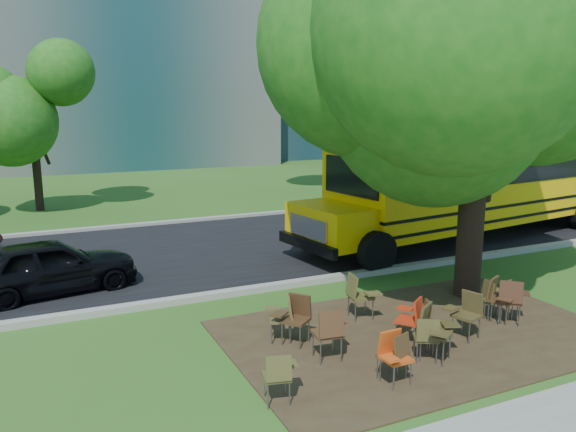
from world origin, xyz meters
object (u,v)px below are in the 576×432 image
chair_11 (412,316)px  chair_8 (283,314)px  chair_14 (435,322)px  chair_7 (511,297)px  chair_3 (393,353)px  chair_15 (498,295)px  black_car (50,266)px  chair_4 (428,335)px  chair_5 (432,328)px  chair_0 (279,373)px  chair_13 (501,296)px  chair_9 (295,314)px  chair_12 (494,296)px  main_tree (482,56)px  chair_1 (330,329)px  chair_6 (467,310)px  chair_2 (396,351)px  chair_10 (359,292)px  school_bus (491,178)px

chair_11 → chair_8: bearing=116.5°
chair_14 → chair_7: bearing=121.5°
chair_3 → chair_8: size_ratio=0.99×
chair_15 → black_car: bearing=-61.3°
chair_4 → chair_5: 0.13m
chair_3 → chair_11: bearing=-140.1°
chair_7 → chair_15: 0.25m
chair_4 → chair_8: 2.51m
chair_0 → chair_4: size_ratio=0.99×
chair_13 → chair_9: bearing=150.4°
chair_12 → chair_13: size_ratio=0.95×
chair_12 → chair_15: (0.02, -0.09, 0.04)m
main_tree → chair_1: bearing=-160.1°
chair_8 → chair_9: bearing=-118.1°
chair_4 → chair_7: bearing=43.5°
chair_13 → chair_0: bearing=171.8°
main_tree → chair_13: bearing=-108.1°
chair_6 → chair_11: (-1.05, 0.21, -0.00)m
chair_2 → chair_10: bearing=50.8°
chair_1 → chair_12: chair_1 is taller
chair_2 → chair_9: size_ratio=0.89×
main_tree → chair_15: 4.84m
chair_10 → chair_8: bearing=-71.5°
chair_4 → chair_8: chair_8 is taller
chair_11 → chair_14: size_ratio=0.97×
school_bus → chair_0: bearing=-154.6°
chair_0 → chair_9: size_ratio=0.88×
chair_2 → chair_15: size_ratio=0.91×
chair_2 → chair_14: chair_14 is taller
chair_1 → chair_5: (1.52, -0.70, 0.02)m
main_tree → chair_13: size_ratio=10.29×
chair_14 → chair_5: bearing=-24.0°
chair_12 → chair_15: chair_15 is taller
chair_4 → chair_13: chair_13 is taller
chair_5 → chair_14: 0.39m
chair_0 → chair_15: chair_15 is taller
chair_6 → chair_12: 1.17m
chair_7 → chair_10: bearing=-168.3°
chair_14 → black_car: black_car is taller
chair_5 → chair_15: 2.43m
chair_9 → chair_5: bearing=-170.8°
chair_0 → chair_10: size_ratio=0.85×
chair_2 → chair_6: (2.11, 0.79, 0.05)m
chair_11 → black_car: black_car is taller
school_bus → chair_7: (-5.32, -6.07, -1.28)m
chair_12 → chair_13: 0.13m
chair_0 → chair_5: chair_5 is taller
chair_0 → black_car: black_car is taller
chair_0 → chair_2: 1.89m
chair_2 → chair_11: bearing=23.3°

